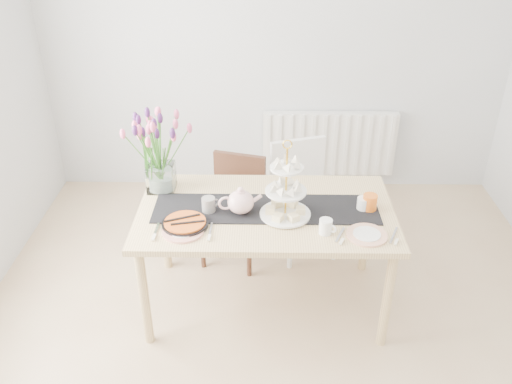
{
  "coord_description": "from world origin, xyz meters",
  "views": [
    {
      "loc": [
        -0.1,
        -2.29,
        2.54
      ],
      "look_at": [
        -0.14,
        0.52,
        0.9
      ],
      "focal_mm": 38.0,
      "sensor_mm": 36.0,
      "label": 1
    }
  ],
  "objects_px": {
    "dining_table": "(266,220)",
    "teapot": "(241,202)",
    "radiator": "(329,144)",
    "mug_orange": "(370,203)",
    "plate_left": "(183,231)",
    "cake_stand": "(286,198)",
    "mug_white": "(326,226)",
    "mug_grey": "(209,205)",
    "tulip_vase": "(157,141)",
    "chair_white": "(302,189)",
    "chair_brown": "(236,201)",
    "plate_right": "(367,235)",
    "cream_jug": "(363,204)",
    "tart_tin": "(185,224)"
  },
  "relations": [
    {
      "from": "tulip_vase",
      "to": "mug_orange",
      "type": "relative_size",
      "value": 6.04
    },
    {
      "from": "dining_table",
      "to": "tart_tin",
      "type": "bearing_deg",
      "value": -158.04
    },
    {
      "from": "dining_table",
      "to": "tulip_vase",
      "type": "xyz_separation_m",
      "value": [
        -0.69,
        0.25,
        0.43
      ]
    },
    {
      "from": "chair_brown",
      "to": "cake_stand",
      "type": "xyz_separation_m",
      "value": [
        0.34,
        -0.65,
        0.42
      ]
    },
    {
      "from": "cake_stand",
      "to": "mug_grey",
      "type": "height_order",
      "value": "cake_stand"
    },
    {
      "from": "mug_grey",
      "to": "cream_jug",
      "type": "bearing_deg",
      "value": -32.94
    },
    {
      "from": "plate_left",
      "to": "mug_orange",
      "type": "bearing_deg",
      "value": 12.89
    },
    {
      "from": "radiator",
      "to": "teapot",
      "type": "distance_m",
      "value": 1.86
    },
    {
      "from": "plate_right",
      "to": "chair_white",
      "type": "bearing_deg",
      "value": 107.67
    },
    {
      "from": "dining_table",
      "to": "teapot",
      "type": "xyz_separation_m",
      "value": [
        -0.15,
        -0.05,
        0.16
      ]
    },
    {
      "from": "cake_stand",
      "to": "mug_white",
      "type": "relative_size",
      "value": 5.01
    },
    {
      "from": "mug_white",
      "to": "chair_white",
      "type": "bearing_deg",
      "value": 126.58
    },
    {
      "from": "mug_grey",
      "to": "dining_table",
      "type": "bearing_deg",
      "value": -29.81
    },
    {
      "from": "plate_right",
      "to": "radiator",
      "type": "bearing_deg",
      "value": 90.14
    },
    {
      "from": "radiator",
      "to": "plate_left",
      "type": "distance_m",
      "value": 2.17
    },
    {
      "from": "chair_white",
      "to": "plate_left",
      "type": "xyz_separation_m",
      "value": [
        -0.76,
        -0.94,
        0.25
      ]
    },
    {
      "from": "dining_table",
      "to": "mug_white",
      "type": "xyz_separation_m",
      "value": [
        0.34,
        -0.26,
        0.12
      ]
    },
    {
      "from": "chair_brown",
      "to": "plate_right",
      "type": "relative_size",
      "value": 3.35
    },
    {
      "from": "tulip_vase",
      "to": "tart_tin",
      "type": "height_order",
      "value": "tulip_vase"
    },
    {
      "from": "tart_tin",
      "to": "dining_table",
      "type": "bearing_deg",
      "value": 21.96
    },
    {
      "from": "chair_brown",
      "to": "mug_white",
      "type": "distance_m",
      "value": 1.06
    },
    {
      "from": "mug_white",
      "to": "mug_orange",
      "type": "distance_m",
      "value": 0.39
    },
    {
      "from": "chair_white",
      "to": "mug_white",
      "type": "bearing_deg",
      "value": -103.69
    },
    {
      "from": "chair_white",
      "to": "tulip_vase",
      "type": "relative_size",
      "value": 1.35
    },
    {
      "from": "tulip_vase",
      "to": "chair_white",
      "type": "bearing_deg",
      "value": 24.47
    },
    {
      "from": "mug_orange",
      "to": "plate_left",
      "type": "xyz_separation_m",
      "value": [
        -1.13,
        -0.26,
        -0.05
      ]
    },
    {
      "from": "cream_jug",
      "to": "plate_right",
      "type": "height_order",
      "value": "cream_jug"
    },
    {
      "from": "radiator",
      "to": "mug_white",
      "type": "height_order",
      "value": "mug_white"
    },
    {
      "from": "plate_left",
      "to": "dining_table",
      "type": "bearing_deg",
      "value": 27.84
    },
    {
      "from": "cake_stand",
      "to": "mug_orange",
      "type": "relative_size",
      "value": 4.3
    },
    {
      "from": "dining_table",
      "to": "mug_orange",
      "type": "bearing_deg",
      "value": 0.18
    },
    {
      "from": "teapot",
      "to": "cream_jug",
      "type": "height_order",
      "value": "teapot"
    },
    {
      "from": "tart_tin",
      "to": "mug_orange",
      "type": "distance_m",
      "value": 1.14
    },
    {
      "from": "cream_jug",
      "to": "tart_tin",
      "type": "relative_size",
      "value": 0.3
    },
    {
      "from": "radiator",
      "to": "chair_brown",
      "type": "relative_size",
      "value": 1.5
    },
    {
      "from": "plate_right",
      "to": "tart_tin",
      "type": "bearing_deg",
      "value": 175.29
    },
    {
      "from": "mug_orange",
      "to": "plate_right",
      "type": "bearing_deg",
      "value": -164.44
    },
    {
      "from": "mug_white",
      "to": "mug_orange",
      "type": "relative_size",
      "value": 0.86
    },
    {
      "from": "teapot",
      "to": "mug_orange",
      "type": "height_order",
      "value": "teapot"
    },
    {
      "from": "mug_grey",
      "to": "mug_white",
      "type": "distance_m",
      "value": 0.73
    },
    {
      "from": "tart_tin",
      "to": "mug_grey",
      "type": "bearing_deg",
      "value": 51.44
    },
    {
      "from": "radiator",
      "to": "cake_stand",
      "type": "height_order",
      "value": "cake_stand"
    },
    {
      "from": "mug_grey",
      "to": "teapot",
      "type": "bearing_deg",
      "value": -39.54
    },
    {
      "from": "radiator",
      "to": "plate_right",
      "type": "height_order",
      "value": "plate_right"
    },
    {
      "from": "mug_orange",
      "to": "plate_right",
      "type": "height_order",
      "value": "mug_orange"
    },
    {
      "from": "chair_brown",
      "to": "mug_grey",
      "type": "relative_size",
      "value": 8.1
    },
    {
      "from": "chair_brown",
      "to": "mug_white",
      "type": "height_order",
      "value": "mug_white"
    },
    {
      "from": "mug_orange",
      "to": "plate_left",
      "type": "relative_size",
      "value": 0.43
    },
    {
      "from": "tulip_vase",
      "to": "teapot",
      "type": "distance_m",
      "value": 0.67
    },
    {
      "from": "tart_tin",
      "to": "plate_right",
      "type": "bearing_deg",
      "value": -4.71
    }
  ]
}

